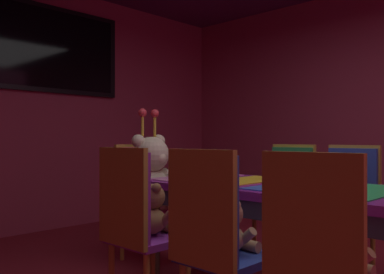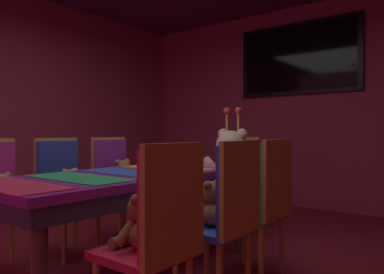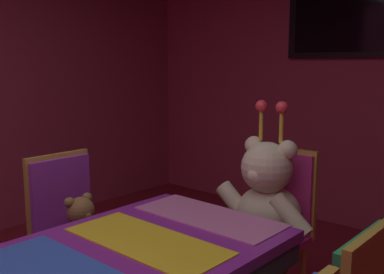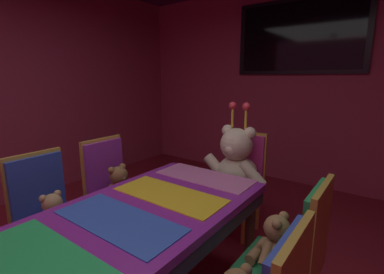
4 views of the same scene
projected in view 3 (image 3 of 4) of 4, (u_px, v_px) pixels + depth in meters
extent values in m
cube|color=#99334C|center=(381.00, 76.00, 3.88)|extent=(5.20, 0.12, 2.80)
cylinder|color=#4C3826|center=(163.00, 265.00, 2.60)|extent=(0.07, 0.07, 0.69)
cube|color=yellow|center=(146.00, 241.00, 1.93)|extent=(0.77, 0.32, 0.01)
cube|color=pink|center=(208.00, 216.00, 2.25)|extent=(0.77, 0.32, 0.01)
cube|color=purple|center=(81.00, 252.00, 2.55)|extent=(0.40, 0.40, 0.04)
cube|color=purple|center=(61.00, 200.00, 2.63)|extent=(0.05, 0.38, 0.50)
cube|color=gold|center=(59.00, 199.00, 2.64)|extent=(0.03, 0.41, 0.55)
cylinder|color=gold|center=(89.00, 271.00, 2.81)|extent=(0.04, 0.04, 0.42)
ellipsoid|color=olive|center=(80.00, 234.00, 2.54)|extent=(0.20, 0.20, 0.16)
sphere|color=olive|center=(81.00, 211.00, 2.50)|extent=(0.16, 0.16, 0.16)
sphere|color=#AE7747|center=(86.00, 215.00, 2.47)|extent=(0.06, 0.06, 0.06)
sphere|color=olive|center=(87.00, 198.00, 2.55)|extent=(0.06, 0.06, 0.06)
sphere|color=olive|center=(69.00, 202.00, 2.46)|extent=(0.06, 0.06, 0.06)
cylinder|color=olive|center=(98.00, 228.00, 2.58)|extent=(0.05, 0.14, 0.13)
cylinder|color=olive|center=(69.00, 238.00, 2.43)|extent=(0.05, 0.14, 0.13)
cylinder|color=olive|center=(101.00, 246.00, 2.50)|extent=(0.07, 0.15, 0.07)
cylinder|color=olive|center=(86.00, 252.00, 2.42)|extent=(0.07, 0.15, 0.07)
cube|color=#CC338C|center=(268.00, 240.00, 2.71)|extent=(0.40, 0.40, 0.04)
cube|color=#CC338C|center=(284.00, 191.00, 2.80)|extent=(0.38, 0.05, 0.50)
cube|color=gold|center=(286.00, 191.00, 2.82)|extent=(0.41, 0.03, 0.55)
cylinder|color=gold|center=(259.00, 260.00, 2.97)|extent=(0.04, 0.04, 0.42)
ellipsoid|color=beige|center=(269.00, 211.00, 2.69)|extent=(0.38, 0.38, 0.30)
sphere|color=beige|center=(267.00, 168.00, 2.62)|extent=(0.30, 0.30, 0.30)
sphere|color=#FFF2C8|center=(257.00, 174.00, 2.54)|extent=(0.11, 0.11, 0.11)
sphere|color=beige|center=(288.00, 150.00, 2.55)|extent=(0.11, 0.11, 0.11)
sphere|color=beige|center=(254.00, 145.00, 2.70)|extent=(0.11, 0.11, 0.11)
cylinder|color=beige|center=(290.00, 216.00, 2.50)|extent=(0.27, 0.11, 0.25)
cylinder|color=beige|center=(235.00, 203.00, 2.75)|extent=(0.27, 0.11, 0.25)
cylinder|color=beige|center=(260.00, 244.00, 2.45)|extent=(0.28, 0.13, 0.13)
cylinder|color=beige|center=(230.00, 234.00, 2.58)|extent=(0.28, 0.13, 0.13)
cylinder|color=gold|center=(281.00, 125.00, 2.56)|extent=(0.02, 0.02, 0.20)
sphere|color=#E5333F|center=(282.00, 108.00, 2.54)|extent=(0.07, 0.07, 0.07)
cylinder|color=gold|center=(261.00, 123.00, 2.65)|extent=(0.02, 0.02, 0.20)
sphere|color=#E5333F|center=(262.00, 106.00, 2.63)|extent=(0.07, 0.07, 0.07)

